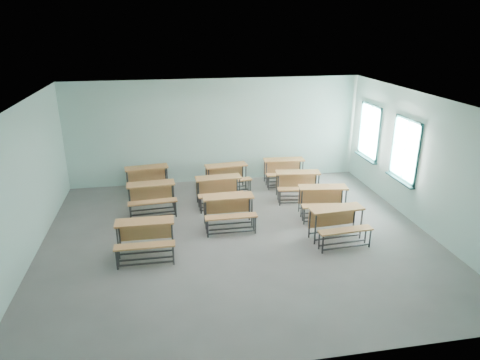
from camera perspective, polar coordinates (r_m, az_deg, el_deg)
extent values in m
cube|color=slate|center=(10.13, -0.17, -7.79)|extent=(9.00, 8.00, 0.02)
cube|color=white|center=(9.07, -0.19, 10.45)|extent=(9.00, 8.00, 0.02)
cube|color=silver|center=(13.29, -3.21, 6.52)|extent=(9.00, 0.02, 3.20)
cube|color=silver|center=(5.95, 6.72, -11.99)|extent=(9.00, 0.02, 3.20)
cube|color=silver|center=(9.81, -27.10, -0.83)|extent=(0.02, 8.00, 3.20)
cube|color=silver|center=(11.15, 23.32, 2.13)|extent=(0.02, 8.00, 3.20)
cube|color=#1A4A49|center=(13.62, 16.55, 3.12)|extent=(0.06, 1.20, 0.06)
cube|color=#1A4A49|center=(13.27, 17.21, 9.48)|extent=(0.06, 1.20, 0.06)
cube|color=#1A4A49|center=(12.94, 17.98, 5.63)|extent=(0.06, 0.06, 1.60)
cube|color=#1A4A49|center=(13.92, 15.84, 6.85)|extent=(0.06, 0.06, 1.60)
cube|color=#1A4A49|center=(13.43, 16.87, 6.26)|extent=(0.04, 0.04, 1.48)
cube|color=#1A4A49|center=(13.43, 16.87, 6.26)|extent=(0.04, 1.08, 0.04)
cube|color=#1A4A49|center=(13.62, 16.37, 2.88)|extent=(0.14, 1.28, 0.04)
cube|color=white|center=(13.44, 16.97, 6.26)|extent=(0.01, 1.08, 1.48)
cube|color=#1A4A49|center=(11.97, 20.69, 0.28)|extent=(0.06, 1.20, 0.06)
cube|color=#1A4A49|center=(11.56, 21.64, 7.46)|extent=(0.06, 1.20, 0.06)
cube|color=#1A4A49|center=(11.28, 22.60, 2.97)|extent=(0.06, 0.06, 1.60)
cube|color=#1A4A49|center=(12.21, 19.82, 4.58)|extent=(0.06, 0.06, 1.60)
cube|color=#1A4A49|center=(11.74, 21.16, 3.81)|extent=(0.04, 0.04, 1.48)
cube|color=#1A4A49|center=(11.74, 21.16, 3.81)|extent=(0.04, 1.08, 0.04)
cube|color=#1A4A49|center=(11.97, 20.49, 0.00)|extent=(0.14, 1.28, 0.04)
cube|color=white|center=(11.75, 21.26, 3.81)|extent=(0.01, 1.08, 1.48)
cube|color=#B37540|center=(9.40, -12.62, -5.44)|extent=(1.25, 0.43, 0.04)
cube|color=#B37540|center=(9.71, -12.43, -6.63)|extent=(1.18, 0.03, 0.43)
cylinder|color=#323436|center=(9.48, -15.94, -8.16)|extent=(0.04, 0.04, 0.74)
cylinder|color=#323436|center=(9.41, -8.98, -7.82)|extent=(0.04, 0.04, 0.74)
cylinder|color=#323436|center=(9.78, -15.76, -7.24)|extent=(0.04, 0.04, 0.74)
cylinder|color=#323436|center=(9.70, -9.02, -6.90)|extent=(0.04, 0.04, 0.74)
cube|color=#323436|center=(9.55, -12.35, -9.40)|extent=(1.14, 0.04, 0.03)
cube|color=#323436|center=(9.84, -12.29, -8.45)|extent=(1.14, 0.04, 0.03)
cube|color=#B37540|center=(9.10, -12.59, -8.54)|extent=(1.25, 0.27, 0.04)
cylinder|color=#323436|center=(9.18, -16.10, -10.27)|extent=(0.04, 0.04, 0.43)
cylinder|color=#323436|center=(9.11, -8.87, -9.93)|extent=(0.04, 0.04, 0.43)
cylinder|color=#323436|center=(9.35, -15.99, -9.66)|extent=(0.04, 0.04, 0.43)
cylinder|color=#323436|center=(9.28, -8.90, -9.32)|extent=(0.04, 0.04, 0.43)
cube|color=#323436|center=(9.19, -12.44, -10.83)|extent=(1.14, 0.04, 0.03)
cube|color=#323436|center=(9.36, -12.39, -10.21)|extent=(1.14, 0.04, 0.03)
cube|color=#B37540|center=(10.05, 12.75, -3.72)|extent=(1.27, 0.50, 0.04)
cube|color=#B37540|center=(10.33, 12.15, -4.91)|extent=(1.18, 0.10, 0.43)
cylinder|color=#323436|center=(9.85, 10.01, -6.54)|extent=(0.04, 0.04, 0.74)
cylinder|color=#323436|center=(10.34, 15.84, -5.69)|extent=(0.04, 0.04, 0.74)
cylinder|color=#323436|center=(10.12, 9.26, -5.72)|extent=(0.04, 0.04, 0.74)
cylinder|color=#323436|center=(10.59, 14.97, -4.94)|extent=(0.04, 0.04, 0.74)
cube|color=#323436|center=(10.20, 12.88, -7.44)|extent=(1.14, 0.11, 0.03)
cube|color=#323436|center=(10.46, 12.07, -6.64)|extent=(1.14, 0.11, 0.03)
cube|color=#B37540|center=(9.78, 13.90, -6.51)|extent=(1.26, 0.34, 0.04)
cylinder|color=#323436|center=(9.57, 10.99, -8.47)|extent=(0.04, 0.04, 0.43)
cylinder|color=#323436|center=(10.08, 16.94, -7.49)|extent=(0.04, 0.04, 0.43)
cylinder|color=#323436|center=(9.73, 10.51, -7.93)|extent=(0.04, 0.04, 0.43)
cylinder|color=#323436|center=(10.22, 16.39, -7.00)|extent=(0.04, 0.04, 0.43)
cube|color=#323436|center=(9.87, 13.98, -8.65)|extent=(1.14, 0.11, 0.03)
cube|color=#323436|center=(10.02, 13.46, -8.13)|extent=(1.14, 0.11, 0.03)
cube|color=#B37540|center=(10.46, -1.61, -2.22)|extent=(1.25, 0.42, 0.04)
cube|color=#B37540|center=(10.76, -1.75, -3.39)|extent=(1.18, 0.03, 0.43)
cylinder|color=#323436|center=(10.41, -4.58, -4.74)|extent=(0.04, 0.04, 0.74)
cylinder|color=#323436|center=(10.55, 1.61, -4.30)|extent=(0.04, 0.04, 0.74)
cylinder|color=#323436|center=(10.71, -4.75, -4.00)|extent=(0.04, 0.04, 0.74)
cylinder|color=#323436|center=(10.85, 1.26, -3.58)|extent=(0.04, 0.04, 0.74)
cube|color=#323436|center=(10.58, -1.45, -5.83)|extent=(1.14, 0.04, 0.03)
cube|color=#323436|center=(10.87, -1.71, -5.07)|extent=(1.14, 0.04, 0.03)
cube|color=#B37540|center=(10.13, -1.18, -4.89)|extent=(1.24, 0.27, 0.04)
cylinder|color=#323436|center=(10.09, -4.31, -6.55)|extent=(0.04, 0.04, 0.43)
cylinder|color=#323436|center=(10.24, 2.08, -6.07)|extent=(0.04, 0.04, 0.43)
cylinder|color=#323436|center=(10.26, -4.42, -6.06)|extent=(0.04, 0.04, 0.43)
cylinder|color=#323436|center=(10.41, 1.86, -5.59)|extent=(0.04, 0.04, 0.43)
cube|color=#323436|center=(10.21, -1.08, -6.98)|extent=(1.14, 0.04, 0.03)
cube|color=#323436|center=(10.38, -1.25, -6.49)|extent=(1.14, 0.04, 0.03)
cube|color=#B37540|center=(11.24, 11.02, -0.96)|extent=(1.29, 0.58, 0.04)
cube|color=#B37540|center=(11.53, 10.70, -2.08)|extent=(1.17, 0.18, 0.43)
cylinder|color=#323436|center=(11.12, 8.21, -3.19)|extent=(0.04, 0.04, 0.74)
cylinder|color=#323436|center=(11.38, 13.87, -3.03)|extent=(0.04, 0.04, 0.74)
cylinder|color=#323436|center=(11.42, 7.92, -2.52)|extent=(0.04, 0.04, 0.74)
cylinder|color=#323436|center=(11.67, 13.44, -2.39)|extent=(0.04, 0.04, 0.74)
cube|color=#323436|center=(11.34, 10.98, -4.34)|extent=(1.13, 0.19, 0.03)
cube|color=#323436|center=(11.64, 10.62, -3.66)|extent=(1.13, 0.19, 0.03)
cube|color=#B37540|center=(10.91, 11.48, -3.42)|extent=(1.27, 0.43, 0.04)
cylinder|color=#323436|center=(10.80, 8.57, -4.84)|extent=(0.04, 0.04, 0.43)
cylinder|color=#323436|center=(11.07, 14.39, -4.64)|extent=(0.04, 0.04, 0.43)
cylinder|color=#323436|center=(10.97, 8.38, -4.40)|extent=(0.04, 0.04, 0.43)
cylinder|color=#323436|center=(11.24, 14.12, -4.22)|extent=(0.04, 0.04, 0.43)
cube|color=#323436|center=(10.97, 11.47, -5.37)|extent=(1.13, 0.19, 0.03)
cube|color=#323436|center=(11.15, 11.24, -4.93)|extent=(1.13, 0.19, 0.03)
cube|color=#B37540|center=(11.51, -11.83, -0.51)|extent=(1.27, 0.50, 0.04)
cube|color=#B37540|center=(11.80, -11.77, -1.62)|extent=(1.18, 0.10, 0.43)
cylinder|color=#323436|center=(11.49, -14.48, -2.85)|extent=(0.04, 0.04, 0.74)
cylinder|color=#323436|center=(11.53, -8.82, -2.35)|extent=(0.04, 0.04, 0.74)
cylinder|color=#323436|center=(11.80, -14.50, -2.23)|extent=(0.04, 0.04, 0.74)
cylinder|color=#323436|center=(11.83, -8.99, -1.75)|extent=(0.04, 0.04, 0.74)
cube|color=#323436|center=(11.60, -11.55, -3.80)|extent=(1.14, 0.11, 0.03)
cube|color=#323436|center=(11.90, -11.65, -3.17)|extent=(1.14, 0.11, 0.03)
cube|color=#B37540|center=(11.16, -11.57, -2.87)|extent=(1.26, 0.35, 0.04)
cylinder|color=#323436|center=(11.16, -14.38, -4.42)|extent=(0.04, 0.04, 0.43)
cylinder|color=#323436|center=(11.19, -8.55, -3.90)|extent=(0.04, 0.04, 0.43)
cylinder|color=#323436|center=(11.34, -14.40, -4.01)|extent=(0.04, 0.04, 0.43)
cylinder|color=#323436|center=(11.37, -8.65, -3.50)|extent=(0.04, 0.04, 0.43)
cube|color=#323436|center=(11.22, -11.41, -4.78)|extent=(1.14, 0.11, 0.03)
cube|color=#323436|center=(11.40, -11.47, -4.37)|extent=(1.14, 0.11, 0.03)
cube|color=#B37540|center=(11.73, -2.93, 0.31)|extent=(1.26, 0.47, 0.04)
cube|color=#B37540|center=(12.01, -3.06, -0.80)|extent=(1.18, 0.07, 0.43)
cylinder|color=#323436|center=(11.64, -5.52, -1.97)|extent=(0.04, 0.04, 0.74)
cylinder|color=#323436|center=(11.82, -0.04, -1.52)|extent=(0.04, 0.04, 0.74)
cylinder|color=#323436|center=(11.94, -5.73, -1.38)|extent=(0.04, 0.04, 0.74)
cylinder|color=#323436|center=(12.12, -0.38, -0.95)|extent=(0.04, 0.04, 0.74)
cube|color=#323436|center=(11.82, -2.74, -2.93)|extent=(1.14, 0.08, 0.03)
cube|color=#323436|center=(12.12, -3.01, -2.33)|extent=(1.14, 0.08, 0.03)
cube|color=#B37540|center=(11.38, -2.47, -1.98)|extent=(1.25, 0.31, 0.04)
cylinder|color=#323436|center=(11.30, -5.21, -3.50)|extent=(0.04, 0.04, 0.43)
cylinder|color=#323436|center=(11.49, 0.43, -3.00)|extent=(0.04, 0.04, 0.43)
cylinder|color=#323436|center=(11.48, -5.35, -3.11)|extent=(0.04, 0.04, 0.43)
cylinder|color=#323436|center=(11.66, 0.21, -2.63)|extent=(0.04, 0.04, 0.43)
cube|color=#323436|center=(11.44, -2.36, -3.86)|extent=(1.14, 0.08, 0.03)
cube|color=#323436|center=(11.61, -2.53, -3.47)|extent=(1.14, 0.08, 0.03)
cube|color=#B37540|center=(12.23, 7.73, 1.01)|extent=(1.29, 0.58, 0.04)
cube|color=#B37540|center=(12.51, 7.52, -0.07)|extent=(1.17, 0.18, 0.43)
cylinder|color=#323436|center=(12.13, 5.12, -1.02)|extent=(0.04, 0.04, 0.74)
cylinder|color=#323436|center=(12.32, 10.39, -0.93)|extent=(0.04, 0.04, 0.74)
cylinder|color=#323436|center=(12.43, 4.93, -0.46)|extent=(0.04, 0.04, 0.74)
cylinder|color=#323436|center=(12.62, 10.07, -0.38)|extent=(0.04, 0.04, 0.74)
cube|color=#323436|center=(12.31, 7.72, -2.12)|extent=(1.13, 0.19, 0.03)
cube|color=#323436|center=(12.61, 7.47, -1.54)|extent=(1.13, 0.19, 0.03)
cube|color=#B37540|center=(11.88, 8.06, -1.19)|extent=(1.27, 0.43, 0.04)
cylinder|color=#323436|center=(11.79, 5.35, -2.47)|extent=(0.04, 0.04, 0.43)
cylinder|color=#323436|center=(11.99, 10.77, -2.35)|extent=(0.04, 0.04, 0.43)
cylinder|color=#323436|center=(11.97, 5.24, -2.10)|extent=(0.04, 0.04, 0.43)
cylinder|color=#323436|center=(12.17, 10.57, -2.00)|extent=(0.04, 0.04, 0.43)
cube|color=#323436|center=(11.93, 8.05, -3.00)|extent=(1.13, 0.19, 0.03)
cube|color=#323436|center=(12.10, 7.89, -2.63)|extent=(1.13, 0.19, 0.03)
cube|color=#B37540|center=(12.84, -12.38, 1.65)|extent=(1.29, 0.57, 0.04)
cube|color=#B37540|center=(13.12, -12.36, 0.60)|extent=(1.17, 0.17, 0.43)
cylinder|color=#323436|center=(12.78, -14.71, -0.49)|extent=(0.04, 0.04, 0.74)
cylinder|color=#323436|center=(12.86, -9.65, 0.05)|extent=(0.04, 0.04, 0.74)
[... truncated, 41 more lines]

